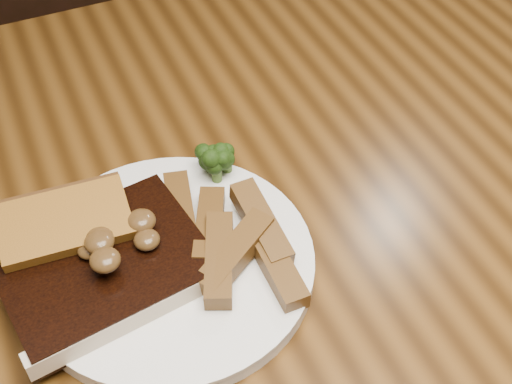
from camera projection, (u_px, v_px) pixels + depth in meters
dining_table at (251, 284)px, 0.76m from camera, size 1.60×0.90×0.75m
chair_far at (132, 66)px, 1.32m from camera, size 0.47×0.47×0.87m
plate at (171, 264)px, 0.65m from camera, size 0.32×0.32×0.01m
steak at (104, 267)px, 0.63m from camera, size 0.19×0.16×0.03m
steak_bone at (124, 322)px, 0.59m from camera, size 0.17×0.04×0.02m
mushroom_pile at (109, 241)px, 0.61m from camera, size 0.08×0.08×0.03m
garlic_bread at (70, 240)px, 0.65m from camera, size 0.12×0.07×0.03m
potato_wedges at (233, 233)px, 0.65m from camera, size 0.12×0.12×0.02m
broccoli_cluster at (214, 166)px, 0.70m from camera, size 0.06×0.06×0.04m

